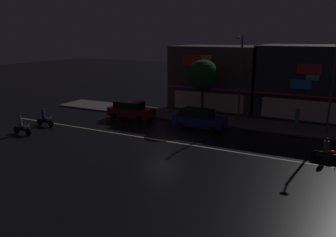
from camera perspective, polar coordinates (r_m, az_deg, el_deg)
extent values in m
plane|color=black|center=(24.49, -0.91, -3.88)|extent=(140.00, 140.00, 0.00)
cube|color=beige|center=(24.48, -0.91, -3.87)|extent=(30.58, 0.16, 0.01)
cube|color=#5B5954|center=(31.15, 5.63, 0.14)|extent=(32.19, 3.76, 0.14)
cube|color=#4C443A|center=(35.53, 8.92, 7.06)|extent=(8.96, 6.81, 6.59)
cube|color=#D83FD8|center=(32.32, 6.91, 5.19)|extent=(8.51, 0.24, 0.12)
cube|color=red|center=(32.71, 4.13, 10.10)|extent=(1.86, 0.08, 1.09)
cube|color=yellow|center=(32.16, 6.62, 10.25)|extent=(1.06, 0.08, 0.75)
cube|color=#D83FD8|center=(32.24, 6.32, 9.56)|extent=(1.52, 0.08, 0.52)
cube|color=beige|center=(32.60, 6.88, 2.95)|extent=(7.17, 0.06, 1.80)
cube|color=#2D333D|center=(34.33, 24.76, 5.83)|extent=(10.94, 7.81, 6.75)
cube|color=red|center=(30.46, 24.25, 3.49)|extent=(10.39, 0.24, 0.12)
cube|color=#268CF2|center=(30.45, 22.10, 5.54)|extent=(1.71, 0.08, 0.78)
cube|color=red|center=(30.27, 23.34, 7.90)|extent=(1.93, 0.08, 0.90)
cube|color=#33E572|center=(30.32, 23.87, 6.57)|extent=(1.04, 0.08, 0.56)
cube|color=beige|center=(30.76, 24.02, 1.13)|extent=(8.75, 0.06, 1.80)
cylinder|color=#47494C|center=(29.98, 12.47, 6.76)|extent=(0.16, 0.16, 7.51)
cube|color=#47494C|center=(29.07, 12.50, 13.77)|extent=(0.10, 1.40, 0.10)
ellipsoid|color=#F9E099|center=(28.40, 12.12, 13.62)|extent=(0.44, 0.32, 0.20)
cylinder|color=#47494C|center=(27.88, 26.66, 5.38)|extent=(0.16, 0.16, 7.82)
cylinder|color=#4C664C|center=(28.90, 21.54, -0.08)|extent=(0.34, 0.34, 1.65)
sphere|color=tan|center=(28.70, 21.71, 1.73)|extent=(0.22, 0.22, 0.22)
cylinder|color=#473323|center=(30.38, 5.98, 2.66)|extent=(0.24, 0.24, 2.85)
sphere|color=#194723|center=(29.98, 6.11, 7.46)|extent=(2.84, 2.84, 2.84)
cube|color=navy|center=(27.50, 5.50, -0.42)|extent=(4.30, 1.78, 0.76)
cube|color=black|center=(27.41, 5.12, 1.01)|extent=(2.58, 1.57, 0.60)
cube|color=#F9F2CC|center=(27.37, 10.09, -0.43)|extent=(0.08, 0.20, 0.12)
cube|color=#F9F2CC|center=(26.25, 9.31, -1.03)|extent=(0.08, 0.20, 0.12)
cylinder|color=black|center=(27.95, 8.86, -1.09)|extent=(0.62, 0.20, 0.62)
cylinder|color=black|center=(26.32, 7.65, -2.01)|extent=(0.62, 0.20, 0.62)
cylinder|color=black|center=(28.91, 3.52, -0.43)|extent=(0.62, 0.20, 0.62)
cylinder|color=black|center=(27.34, 2.03, -1.27)|extent=(0.62, 0.20, 0.62)
cube|color=maroon|center=(30.91, -6.40, 1.19)|extent=(4.30, 1.78, 0.76)
cube|color=black|center=(30.88, -6.77, 2.46)|extent=(2.58, 1.57, 0.60)
cube|color=#F9F2CC|center=(30.32, -2.44, 1.20)|extent=(0.08, 0.20, 0.12)
cube|color=#F9F2CC|center=(29.30, -3.59, 0.73)|extent=(0.08, 0.20, 0.12)
cylinder|color=black|center=(31.00, -3.29, 0.57)|extent=(0.62, 0.20, 0.62)
cylinder|color=black|center=(29.52, -5.02, -0.15)|extent=(0.62, 0.20, 0.62)
cylinder|color=black|center=(32.48, -7.63, 1.10)|extent=(0.62, 0.20, 0.62)
cylinder|color=black|center=(31.08, -9.47, 0.43)|extent=(0.62, 0.20, 0.62)
cylinder|color=black|center=(22.78, 24.39, -5.81)|extent=(0.60, 0.10, 0.60)
cube|color=black|center=(22.74, 26.05, -5.75)|extent=(1.30, 0.14, 0.20)
ellipsoid|color=red|center=(22.68, 26.61, -5.28)|extent=(0.44, 0.26, 0.24)
cube|color=black|center=(22.69, 25.59, -5.34)|extent=(0.56, 0.22, 0.10)
cylinder|color=#4C664C|center=(22.57, 25.82, -4.40)|extent=(0.32, 0.32, 0.70)
sphere|color=#333338|center=(22.44, 25.95, -3.28)|extent=(0.22, 0.22, 0.22)
cylinder|color=black|center=(29.82, -19.72, -0.82)|extent=(0.60, 0.08, 0.60)
cylinder|color=black|center=(30.76, -21.40, -0.53)|extent=(0.60, 0.10, 0.60)
cube|color=black|center=(30.27, -20.59, -0.49)|extent=(1.30, 0.14, 0.20)
ellipsoid|color=#1E4CB2|center=(30.07, -20.37, -0.13)|extent=(0.44, 0.26, 0.24)
cube|color=black|center=(30.38, -20.87, -0.17)|extent=(0.56, 0.22, 0.10)
cylinder|color=slate|center=(29.73, -19.88, 0.21)|extent=(0.03, 0.60, 0.03)
sphere|color=white|center=(29.69, -19.74, 0.01)|extent=(0.14, 0.14, 0.14)
cylinder|color=#334766|center=(30.25, -20.87, 0.55)|extent=(0.32, 0.32, 0.70)
sphere|color=#333338|center=(30.15, -20.95, 1.40)|extent=(0.22, 0.22, 0.22)
cylinder|color=black|center=(27.92, -23.16, -2.13)|extent=(0.60, 0.08, 0.60)
cylinder|color=black|center=(28.90, -24.83, -1.78)|extent=(0.60, 0.10, 0.60)
cube|color=black|center=(28.38, -24.03, -1.76)|extent=(1.30, 0.14, 0.20)
ellipsoid|color=#1E4CB2|center=(28.17, -23.82, -1.38)|extent=(0.44, 0.26, 0.24)
cube|color=black|center=(28.49, -24.32, -1.41)|extent=(0.56, 0.22, 0.10)
cylinder|color=slate|center=(27.81, -23.34, -1.03)|extent=(0.03, 0.60, 0.03)
sphere|color=white|center=(27.77, -23.20, -1.25)|extent=(0.14, 0.14, 0.14)
cylinder|color=gray|center=(28.36, -24.33, -0.65)|extent=(0.32, 0.32, 0.70)
sphere|color=#333338|center=(28.26, -24.43, 0.25)|extent=(0.22, 0.22, 0.22)
cone|color=orange|center=(28.18, 5.21, -0.93)|extent=(0.36, 0.36, 0.55)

